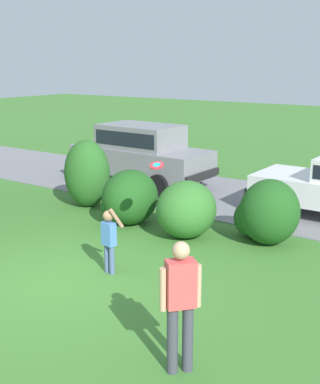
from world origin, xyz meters
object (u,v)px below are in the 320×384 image
object	(u,v)px
parked_suv	(141,151)
child_thrower	(109,236)
frisbee	(157,165)
adult_onlooker	(180,300)

from	to	relation	value
parked_suv	child_thrower	distance (m)	7.06
parked_suv	frisbee	xyz separation A→B (m)	(4.04, -4.85, 0.82)
frisbee	adult_onlooker	distance (m)	3.97
child_thrower	adult_onlooker	size ratio (longest dim) A/B	0.74
frisbee	adult_onlooker	xyz separation A→B (m)	(2.46, -2.98, -0.91)
child_thrower	adult_onlooker	distance (m)	3.33
parked_suv	child_thrower	xyz separation A→B (m)	(3.75, -5.97, -0.36)
child_thrower	frisbee	bearing A→B (deg)	75.70
frisbee	parked_suv	bearing A→B (deg)	129.77
parked_suv	frisbee	distance (m)	6.36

